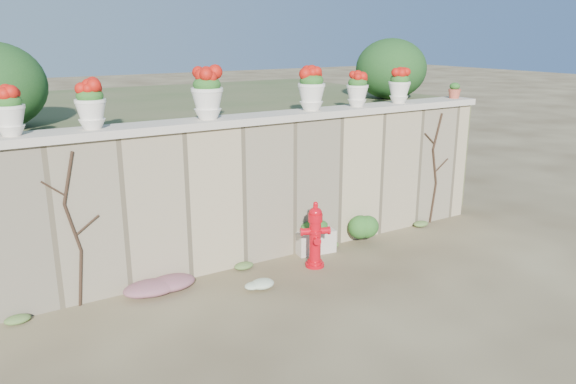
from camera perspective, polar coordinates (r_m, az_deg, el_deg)
ground at (r=7.05m, az=4.94°, el=-11.12°), size 80.00×80.00×0.00m
stone_wall at (r=8.10m, az=-2.49°, el=0.15°), size 8.00×0.40×2.00m
wall_cap at (r=7.88m, az=-2.58°, el=7.52°), size 8.10×0.52×0.10m
raised_fill at (r=10.93m, az=-10.77°, el=4.02°), size 9.00×6.00×2.00m
back_shrub_right at (r=10.79m, az=10.42°, el=12.21°), size 1.30×1.30×1.10m
vine_left at (r=7.04m, az=-20.92°, el=-3.46°), size 0.60×0.04×1.91m
vine_right at (r=9.88m, az=14.71°, el=2.47°), size 0.60×0.04×1.91m
fire_hydrant at (r=7.87m, az=2.78°, el=-4.34°), size 0.41×0.29×0.95m
planter_box at (r=8.48m, az=2.67°, el=-4.62°), size 0.63×0.42×0.49m
green_shrub at (r=8.91m, az=7.91°, el=-3.23°), size 0.63×0.57×0.60m
magenta_clump at (r=7.41m, az=-12.96°, el=-9.05°), size 0.91×0.61×0.24m
white_flowers at (r=7.33m, az=-3.14°, el=-9.29°), size 0.44×0.35×0.16m
urn_pot_0 at (r=6.89m, az=-26.51°, el=7.34°), size 0.35×0.35×0.54m
urn_pot_1 at (r=7.02m, az=-19.42°, el=8.31°), size 0.36×0.36×0.56m
urn_pot_2 at (r=7.47m, az=-8.21°, el=9.79°), size 0.42×0.42×0.65m
urn_pot_3 at (r=8.26m, az=2.40°, el=10.41°), size 0.40×0.40×0.62m
urn_pot_4 at (r=8.77m, az=7.06°, el=10.30°), size 0.34×0.34×0.53m
urn_pot_5 at (r=9.33m, az=11.25°, el=10.52°), size 0.35×0.35×0.55m
terracotta_pot at (r=10.25m, az=16.55°, el=9.78°), size 0.22×0.22×0.26m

